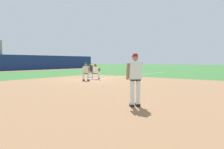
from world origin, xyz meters
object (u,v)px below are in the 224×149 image
object	(u,v)px
first_base_bag	(90,79)
umpire	(90,69)
pitcher	(135,76)
baserunner	(86,71)
baseball	(103,86)
first_baseman	(96,71)

from	to	relation	value
first_base_bag	umpire	size ratio (longest dim) A/B	0.26
pitcher	baserunner	size ratio (longest dim) A/B	1.27
pitcher	baserunner	world-z (taller)	pitcher
baseball	pitcher	xyz separation A→B (m)	(-4.10, -4.76, 1.02)
first_baseman	baserunner	size ratio (longest dim) A/B	0.92
baserunner	first_base_bag	bearing A→B (deg)	23.26
baserunner	first_baseman	bearing A→B (deg)	9.20
baseball	baserunner	bearing A→B (deg)	58.89
baseball	pitcher	world-z (taller)	pitcher
pitcher	baserunner	xyz separation A→B (m)	(6.23, 8.30, -0.27)
pitcher	baseball	bearing A→B (deg)	49.28
baserunner	baseball	bearing A→B (deg)	-121.11
umpire	pitcher	bearing A→B (deg)	-130.92
first_base_bag	first_baseman	world-z (taller)	first_baseman
first_base_bag	umpire	bearing A→B (deg)	42.22
pitcher	first_base_bag	bearing A→B (deg)	50.61
umpire	baserunner	bearing A→B (deg)	-143.03
umpire	first_baseman	bearing A→B (deg)	-124.81
first_base_bag	baseball	size ratio (longest dim) A/B	5.14
first_baseman	umpire	world-z (taller)	umpire
first_base_bag	baseball	xyz separation A→B (m)	(-3.03, -3.92, -0.01)
first_base_bag	pitcher	distance (m)	11.28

